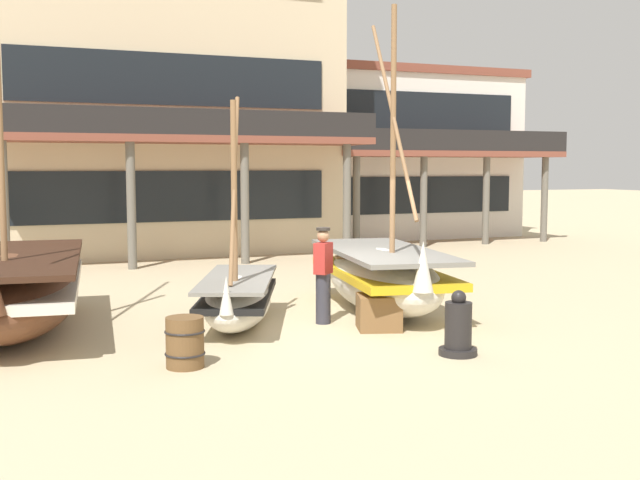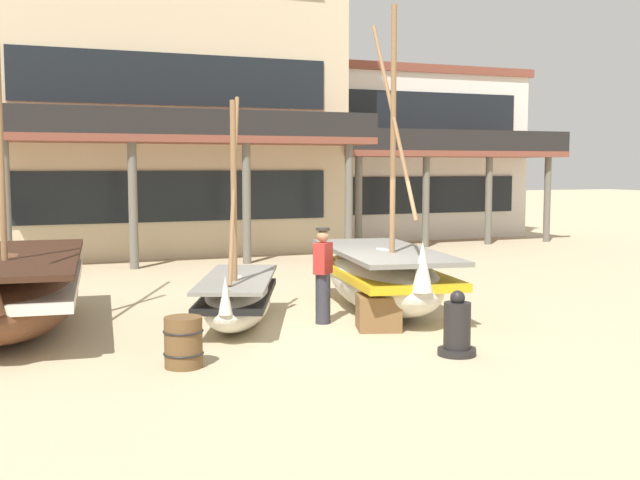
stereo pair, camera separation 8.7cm
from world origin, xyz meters
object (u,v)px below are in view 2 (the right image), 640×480
at_px(fishing_boat_centre_large, 11,289).
at_px(harbor_building_main, 159,89).
at_px(fishing_boat_near_left, 238,298).
at_px(fisherman_by_hull, 323,276).
at_px(wooden_barrel, 183,342).
at_px(cargo_crate, 378,312).
at_px(fishing_boat_far_right, 383,277).
at_px(capstan_winch, 457,329).
at_px(harbor_building_annex, 395,154).

bearing_deg(fishing_boat_centre_large, harbor_building_main, 68.32).
height_order(fishing_boat_near_left, fishing_boat_centre_large, fishing_boat_centre_large).
height_order(fisherman_by_hull, wooden_barrel, fisherman_by_hull).
relative_size(fishing_boat_centre_large, harbor_building_main, 0.65).
relative_size(fisherman_by_hull, cargo_crate, 2.39).
distance_m(fishing_boat_near_left, cargo_crate, 2.44).
xyz_separation_m(fishing_boat_far_right, harbor_building_main, (-1.86, 12.43, 4.54)).
bearing_deg(fishing_boat_far_right, capstan_winch, -99.07).
bearing_deg(fishing_boat_centre_large, fishing_boat_far_right, -5.49).
bearing_deg(wooden_barrel, fisherman_by_hull, 35.38).
height_order(wooden_barrel, harbor_building_annex, harbor_building_annex).
bearing_deg(fishing_boat_centre_large, cargo_crate, -20.20).
relative_size(fishing_boat_near_left, cargo_crate, 5.57).
distance_m(fisherman_by_hull, cargo_crate, 1.19).
bearing_deg(fisherman_by_hull, harbor_building_annex, 58.67).
relative_size(fisherman_by_hull, harbor_building_annex, 0.19).
bearing_deg(harbor_building_main, fisherman_by_hull, -88.42).
relative_size(capstan_winch, cargo_crate, 1.36).
xyz_separation_m(fishing_boat_far_right, fisherman_by_hull, (-1.50, -0.66, 0.17)).
relative_size(fisherman_by_hull, harbor_building_main, 0.15).
bearing_deg(harbor_building_main, capstan_winch, -85.36).
distance_m(fishing_boat_near_left, harbor_building_annex, 18.63).
distance_m(harbor_building_main, harbor_building_annex, 10.16).
distance_m(capstan_winch, harbor_building_main, 16.72).
bearing_deg(fishing_boat_far_right, cargo_crate, -119.18).
relative_size(cargo_crate, harbor_building_main, 0.06).
distance_m(fisherman_by_hull, harbor_building_main, 13.81).
bearing_deg(fishing_boat_near_left, wooden_barrel, -120.91).
height_order(fishing_boat_centre_large, harbor_building_annex, fishing_boat_centre_large).
distance_m(cargo_crate, harbor_building_annex, 18.58).
distance_m(fishing_boat_near_left, wooden_barrel, 2.87).
bearing_deg(fisherman_by_hull, fishing_boat_centre_large, 165.70).
bearing_deg(capstan_winch, wooden_barrel, 168.09).
bearing_deg(fisherman_by_hull, capstan_winch, -71.96).
xyz_separation_m(fisherman_by_hull, harbor_building_main, (-0.36, 13.09, 4.37)).
bearing_deg(harbor_building_annex, cargo_crate, -118.20).
bearing_deg(harbor_building_main, cargo_crate, -85.75).
relative_size(fishing_boat_near_left, harbor_building_annex, 0.43).
bearing_deg(harbor_building_main, fishing_boat_far_right, -81.50).
xyz_separation_m(cargo_crate, harbor_building_main, (-1.03, 13.91, 4.91)).
xyz_separation_m(fishing_boat_near_left, harbor_building_main, (1.07, 12.69, 4.72)).
height_order(fishing_boat_near_left, wooden_barrel, fishing_boat_near_left).
bearing_deg(fisherman_by_hull, fishing_boat_near_left, 164.29).
xyz_separation_m(fishing_boat_far_right, cargo_crate, (-0.82, -1.48, -0.37)).
xyz_separation_m(fisherman_by_hull, wooden_barrel, (-2.90, -2.06, -0.48)).
bearing_deg(cargo_crate, fishing_boat_centre_large, 159.80).
bearing_deg(harbor_building_main, fishing_boat_centre_large, -111.68).
height_order(fishing_boat_centre_large, harbor_building_main, harbor_building_main).
xyz_separation_m(fishing_boat_near_left, wooden_barrel, (-1.47, -2.46, -0.13)).
xyz_separation_m(fishing_boat_near_left, fisherman_by_hull, (1.43, -0.40, 0.35)).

